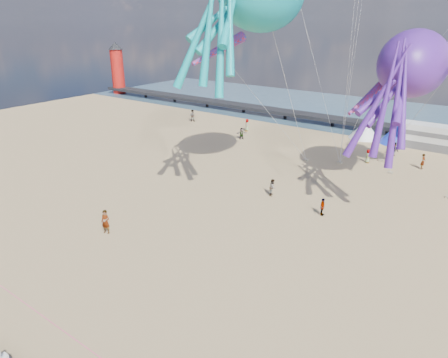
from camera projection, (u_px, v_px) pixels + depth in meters
ground at (173, 302)px, 22.74m from camera, size 120.00×120.00×0.00m
water at (406, 119)px, 64.07m from camera, size 120.00×120.00×0.00m
pier at (225, 104)px, 70.64m from camera, size 60.00×3.00×0.50m
lighthouse at (118, 72)px, 84.52m from camera, size 2.60×2.60×9.00m
motorhome_0 at (430, 137)px, 48.99m from camera, size 6.60×2.50×3.00m
tent_white at (365, 129)px, 53.44m from camera, size 4.00×4.00×2.40m
tent_blue at (396, 134)px, 51.27m from camera, size 4.00×4.00×2.40m
rope_line at (101, 358)px, 18.97m from camera, size 34.00×0.03×0.03m
standing_person at (106, 222)px, 29.74m from camera, size 0.79×0.63×1.88m
beachgoer_0 at (247, 125)px, 56.97m from camera, size 0.73×0.75×1.73m
beachgoer_1 at (273, 187)px, 36.23m from camera, size 0.68×0.86×1.55m
beachgoer_2 at (395, 149)px, 46.69m from camera, size 1.00×0.93×1.64m
beachgoer_3 at (322, 207)px, 32.51m from camera, size 0.63×1.01×1.50m
beachgoer_4 at (242, 134)px, 53.16m from camera, size 0.87×0.92×1.53m
beachgoer_5 at (423, 161)px, 42.55m from camera, size 0.58×1.59×1.69m
beachgoer_6 at (368, 156)px, 44.45m from camera, size 0.54×0.66×1.55m
beachgoer_7 at (192, 116)px, 62.30m from camera, size 1.06×0.90×1.83m
sandbag_a at (306, 160)px, 45.28m from camera, size 0.50×0.35×0.22m
sandbag_b at (390, 173)px, 41.51m from camera, size 0.50×0.35×0.22m
sandbag_d at (381, 160)px, 45.19m from camera, size 0.50×0.35×0.22m
sandbag_e at (340, 163)px, 44.42m from camera, size 0.50×0.35×0.22m
kite_octopus_purple at (413, 64)px, 33.19m from camera, size 5.71×11.09×12.18m
windsock_left at (218, 50)px, 38.81m from camera, size 2.73×6.67×6.61m
windsock_right at (367, 98)px, 35.42m from camera, size 2.55×4.95×4.94m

